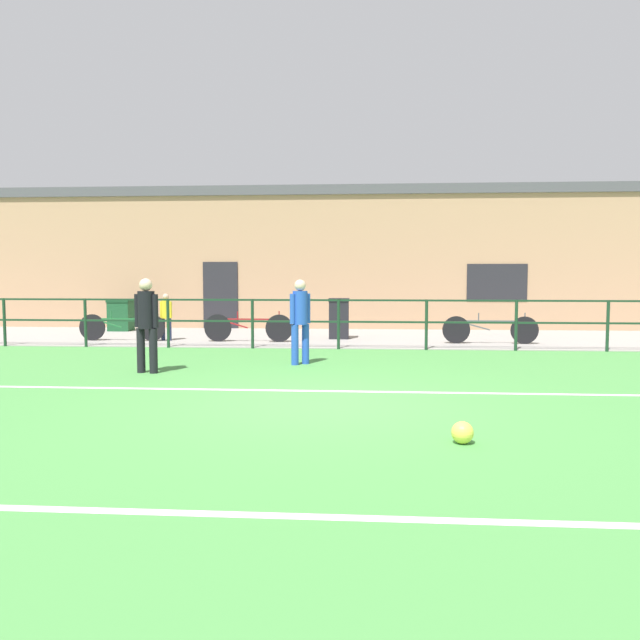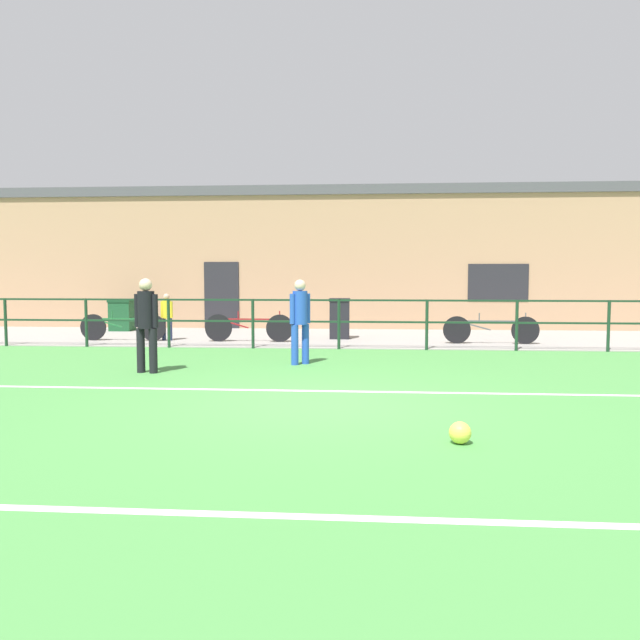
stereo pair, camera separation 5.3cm
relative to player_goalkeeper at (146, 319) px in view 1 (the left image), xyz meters
name	(u,v)px [view 1 (the left image)]	position (x,y,z in m)	size (l,w,h in m)	color
ground	(319,405)	(3.19, -2.33, -0.96)	(60.00, 44.00, 0.04)	#478C42
field_line_touchline	(323,391)	(3.19, -1.46, -0.94)	(36.00, 0.11, 0.00)	white
field_line_hash	(278,516)	(3.19, -6.21, -0.94)	(36.00, 0.11, 0.00)	white
pavement_strip	(343,338)	(3.19, 6.17, -0.93)	(48.00, 5.00, 0.02)	gray
perimeter_fence	(339,317)	(3.19, 3.67, -0.19)	(36.07, 0.07, 1.15)	#193823
clubhouse_facade	(347,258)	(3.19, 9.87, 1.30)	(28.00, 2.56, 4.45)	tan
player_goalkeeper	(146,319)	(0.00, 0.00, 0.00)	(0.45, 0.29, 1.65)	black
player_striker	(300,316)	(2.56, 1.22, -0.02)	(0.37, 0.32, 1.62)	blue
soccer_ball_match	(462,433)	(4.80, -4.19, -0.82)	(0.23, 0.23, 0.23)	#E5E04C
spectator_child	(166,314)	(-1.30, 5.00, -0.23)	(0.33, 0.21, 1.20)	#232D4C
bicycle_parked_0	(490,329)	(6.85, 4.87, -0.57)	(2.32, 0.04, 0.77)	black
bicycle_parked_1	(122,327)	(-2.41, 4.87, -0.57)	(2.25, 0.04, 0.77)	black
bicycle_parked_2	(248,328)	(0.86, 4.87, -0.56)	(2.25, 0.04, 0.78)	black
trash_bin_0	(339,318)	(3.11, 5.80, -0.38)	(0.54, 0.46, 1.07)	black
trash_bin_1	(121,315)	(-3.53, 7.58, -0.44)	(0.68, 0.58, 0.94)	#194C28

